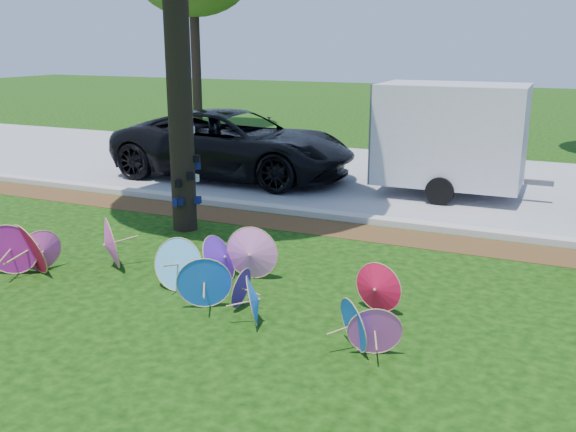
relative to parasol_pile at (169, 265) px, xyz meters
name	(u,v)px	position (x,y,z in m)	size (l,w,h in m)	color
ground	(186,320)	(0.74, -0.75, -0.37)	(90.00, 90.00, 0.00)	black
mulch_strip	(318,227)	(0.74, 3.75, -0.37)	(90.00, 1.00, 0.01)	#472D16
curb	(332,215)	(0.74, 4.45, -0.31)	(90.00, 0.30, 0.12)	#B7B5AD
street	(389,178)	(0.74, 8.60, -0.37)	(90.00, 8.00, 0.01)	gray
parasol_pile	(169,265)	(0.00, 0.00, 0.00)	(6.37, 1.93, 0.84)	#E14BB5
black_van	(234,145)	(-2.85, 7.07, 0.47)	(2.80, 6.07, 1.69)	black
cargo_trailer	(451,134)	(2.44, 7.34, 1.01)	(3.09, 1.96, 2.76)	silver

